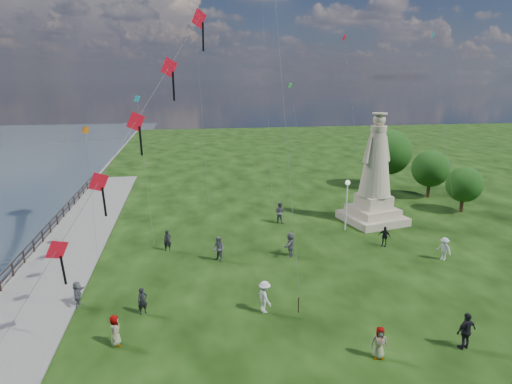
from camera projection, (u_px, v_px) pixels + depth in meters
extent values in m
cube|color=slate|center=(11.00, 281.00, 27.20)|extent=(0.30, 160.00, 0.60)
cube|color=slate|center=(42.00, 289.00, 25.62)|extent=(5.00, 60.00, 0.10)
cylinder|color=black|center=(0.00, 285.00, 25.14)|extent=(0.11, 0.11, 1.00)
cylinder|color=black|center=(13.00, 270.00, 27.05)|extent=(0.11, 0.11, 1.00)
cylinder|color=black|center=(24.00, 258.00, 28.95)|extent=(0.11, 0.11, 1.00)
cylinder|color=black|center=(34.00, 246.00, 30.86)|extent=(0.11, 0.11, 1.00)
cylinder|color=black|center=(42.00, 237.00, 32.76)|extent=(0.11, 0.11, 1.00)
cylinder|color=black|center=(50.00, 228.00, 34.67)|extent=(0.11, 0.11, 1.00)
cylinder|color=black|center=(57.00, 220.00, 36.58)|extent=(0.11, 0.11, 1.00)
cylinder|color=black|center=(63.00, 213.00, 38.48)|extent=(0.11, 0.11, 1.00)
cylinder|color=black|center=(69.00, 207.00, 40.39)|extent=(0.11, 0.11, 1.00)
cylinder|color=black|center=(74.00, 201.00, 42.29)|extent=(0.11, 0.11, 1.00)
cylinder|color=black|center=(79.00, 195.00, 44.20)|extent=(0.11, 0.11, 1.00)
cylinder|color=black|center=(83.00, 191.00, 46.10)|extent=(0.11, 0.11, 1.00)
cylinder|color=black|center=(87.00, 186.00, 48.01)|extent=(0.11, 0.11, 1.00)
cylinder|color=black|center=(91.00, 182.00, 49.92)|extent=(0.11, 0.11, 1.00)
cylinder|color=black|center=(94.00, 178.00, 51.82)|extent=(0.11, 0.11, 1.00)
cube|color=black|center=(12.00, 263.00, 26.92)|extent=(0.06, 52.00, 0.06)
cube|color=black|center=(13.00, 270.00, 27.03)|extent=(0.06, 52.00, 0.06)
cube|color=#BDA98F|center=(372.00, 218.00, 37.67)|extent=(5.54, 5.54, 0.67)
cube|color=#BDA98F|center=(373.00, 211.00, 37.50)|extent=(4.22, 4.22, 0.67)
cube|color=#BDA98F|center=(373.00, 201.00, 37.27)|extent=(2.90, 2.90, 1.11)
cylinder|color=#BDA98F|center=(379.00, 128.00, 35.63)|extent=(1.58, 1.58, 0.44)
sphere|color=#BDA98F|center=(379.00, 120.00, 35.45)|extent=(1.02, 1.02, 1.02)
cylinder|color=#BDA98F|center=(380.00, 113.00, 35.31)|extent=(1.22, 1.22, 0.11)
cylinder|color=silver|center=(346.00, 207.00, 35.14)|extent=(0.12, 0.12, 3.95)
sphere|color=white|center=(348.00, 183.00, 34.60)|extent=(0.39, 0.39, 0.39)
cylinder|color=#382314|center=(428.00, 188.00, 45.13)|extent=(0.36, 0.36, 1.92)
sphere|color=#183D10|center=(431.00, 169.00, 44.57)|extent=(3.83, 3.83, 3.83)
cylinder|color=#382314|center=(462.00, 203.00, 40.25)|extent=(0.36, 0.36, 1.64)
sphere|color=#183D10|center=(464.00, 184.00, 39.77)|extent=(3.29, 3.29, 3.29)
cylinder|color=#382314|center=(387.00, 177.00, 49.19)|extent=(0.36, 0.36, 2.53)
sphere|color=#183D10|center=(389.00, 152.00, 48.45)|extent=(5.07, 5.07, 5.07)
imported|color=black|center=(143.00, 301.00, 22.86)|extent=(0.65, 0.57, 1.49)
imported|color=#595960|center=(219.00, 249.00, 29.36)|extent=(0.97, 1.02, 1.79)
imported|color=silver|center=(264.00, 297.00, 22.97)|extent=(0.96, 1.30, 1.80)
imported|color=black|center=(466.00, 331.00, 19.84)|extent=(1.17, 0.77, 1.85)
imported|color=#595960|center=(379.00, 343.00, 19.22)|extent=(0.84, 0.63, 1.54)
imported|color=#595960|center=(78.00, 294.00, 23.60)|extent=(0.64, 1.40, 1.49)
imported|color=black|center=(168.00, 241.00, 31.18)|extent=(0.63, 0.46, 1.58)
imported|color=#595960|center=(280.00, 212.00, 37.22)|extent=(1.08, 0.99, 1.89)
imported|color=silver|center=(444.00, 249.00, 29.61)|extent=(0.98, 1.19, 1.64)
imported|color=black|center=(384.00, 236.00, 32.08)|extent=(0.98, 0.97, 1.55)
imported|color=#595960|center=(115.00, 330.00, 20.15)|extent=(0.51, 0.78, 1.55)
imported|color=#595960|center=(290.00, 244.00, 30.26)|extent=(1.36, 1.78, 1.77)
cube|color=red|center=(57.00, 250.00, 18.64)|extent=(0.87, 0.64, 1.03)
cube|color=black|center=(63.00, 271.00, 18.82)|extent=(0.10, 0.28, 1.48)
cube|color=red|center=(99.00, 182.00, 19.78)|extent=(0.87, 0.64, 1.03)
cube|color=black|center=(104.00, 202.00, 19.96)|extent=(0.10, 0.28, 1.48)
cube|color=red|center=(136.00, 122.00, 20.91)|extent=(0.87, 0.64, 1.03)
cube|color=black|center=(141.00, 141.00, 21.09)|extent=(0.10, 0.28, 1.48)
cube|color=red|center=(169.00, 67.00, 22.05)|extent=(0.87, 0.64, 1.03)
cube|color=black|center=(173.00, 86.00, 22.23)|extent=(0.10, 0.28, 1.48)
cube|color=red|center=(199.00, 18.00, 23.18)|extent=(0.87, 0.64, 1.03)
cube|color=black|center=(203.00, 37.00, 23.36)|extent=(0.10, 0.28, 1.48)
cylinder|color=black|center=(298.00, 305.00, 23.03)|extent=(0.06, 0.06, 0.90)
cube|color=teal|center=(137.00, 99.00, 34.09)|extent=(0.51, 0.39, 0.57)
cylinder|color=#595959|center=(145.00, 170.00, 33.17)|extent=(1.02, 5.02, 10.63)
cube|color=red|center=(344.00, 38.00, 43.42)|extent=(0.51, 0.39, 0.57)
cylinder|color=#595959|center=(354.00, 120.00, 43.22)|extent=(1.02, 5.02, 16.17)
cylinder|color=#595959|center=(198.00, 65.00, 41.95)|extent=(1.02, 5.02, 26.93)
cube|color=green|center=(290.00, 85.00, 47.36)|extent=(0.51, 0.39, 0.57)
cylinder|color=#595959|center=(299.00, 140.00, 46.54)|extent=(1.02, 5.02, 11.41)
cube|color=orange|center=(86.00, 130.00, 31.66)|extent=(0.51, 0.39, 0.57)
cylinder|color=#595959|center=(92.00, 194.00, 30.45)|extent=(1.02, 5.01, 8.49)
cylinder|color=#595959|center=(264.00, 28.00, 40.11)|extent=(1.02, 5.02, 33.55)
cube|color=teal|center=(433.00, 35.00, 37.86)|extent=(0.51, 0.39, 0.57)
cylinder|color=#595959|center=(444.00, 128.00, 37.62)|extent=(1.02, 5.02, 15.90)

